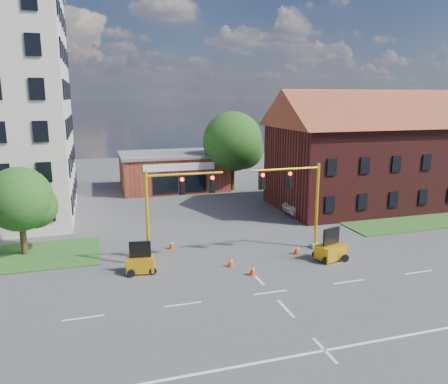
% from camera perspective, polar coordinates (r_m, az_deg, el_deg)
% --- Properties ---
extents(ground, '(120.00, 120.00, 0.00)m').
position_cam_1_polar(ground, '(25.19, 6.12, -12.91)').
color(ground, '#49494C').
rests_on(ground, ground).
extents(grass_verge_ne, '(14.00, 4.00, 0.08)m').
position_cam_1_polar(grass_verge_ne, '(41.74, 24.44, -3.66)').
color(grass_verge_ne, '#224E1D').
rests_on(grass_verge_ne, ground).
extents(lane_markings, '(60.00, 36.00, 0.01)m').
position_cam_1_polar(lane_markings, '(22.75, 9.16, -15.89)').
color(lane_markings, silver).
rests_on(lane_markings, ground).
extents(brick_shop, '(12.40, 8.40, 4.30)m').
position_cam_1_polar(brick_shop, '(52.42, -6.66, 2.78)').
color(brick_shop, maroon).
rests_on(brick_shop, ground).
extents(townhouse_row, '(21.00, 11.00, 11.50)m').
position_cam_1_polar(townhouse_row, '(46.04, 19.38, 5.61)').
color(townhouse_row, '#481715').
rests_on(townhouse_row, ground).
extents(tree_large, '(7.23, 6.88, 9.18)m').
position_cam_1_polar(tree_large, '(50.85, 1.50, 6.36)').
color(tree_large, '#3E2816').
rests_on(tree_large, ground).
extents(tree_nw_front, '(4.61, 4.39, 6.16)m').
position_cam_1_polar(tree_nw_front, '(32.60, -24.73, -1.10)').
color(tree_nw_front, '#3E2816').
rests_on(tree_nw_front, ground).
extents(signal_mast_west, '(5.30, 0.60, 6.20)m').
position_cam_1_polar(signal_mast_west, '(28.17, -6.71, -1.73)').
color(signal_mast_west, gray).
rests_on(signal_mast_west, ground).
extents(signal_mast_east, '(5.30, 0.60, 6.20)m').
position_cam_1_polar(signal_mast_east, '(30.85, 9.42, -0.59)').
color(signal_mast_east, gray).
rests_on(signal_mast_east, ground).
extents(trailer_west, '(1.86, 1.40, 1.93)m').
position_cam_1_polar(trailer_west, '(27.95, -10.84, -9.11)').
color(trailer_west, yellow).
rests_on(trailer_west, ground).
extents(trailer_east, '(2.14, 1.74, 2.11)m').
position_cam_1_polar(trailer_east, '(30.35, 13.75, -7.41)').
color(trailer_east, yellow).
rests_on(trailer_east, ground).
extents(cone_a, '(0.40, 0.40, 0.70)m').
position_cam_1_polar(cone_a, '(27.20, 3.75, -10.13)').
color(cone_a, '#D9440B').
rests_on(cone_a, ground).
extents(cone_b, '(0.40, 0.40, 0.70)m').
position_cam_1_polar(cone_b, '(31.86, -6.86, -6.80)').
color(cone_b, '#D9440B').
rests_on(cone_b, ground).
extents(cone_c, '(0.40, 0.40, 0.70)m').
position_cam_1_polar(cone_c, '(28.43, 0.87, -9.09)').
color(cone_c, '#D9440B').
rests_on(cone_c, ground).
extents(cone_d, '(0.40, 0.40, 0.70)m').
position_cam_1_polar(cone_d, '(31.04, 9.47, -7.40)').
color(cone_d, '#D9440B').
rests_on(cone_d, ground).
extents(pickup_white, '(5.45, 2.63, 1.50)m').
position_cam_1_polar(pickup_white, '(41.65, 11.43, -1.82)').
color(pickup_white, white).
rests_on(pickup_white, ground).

